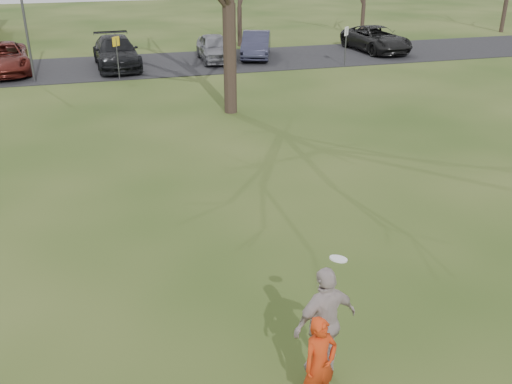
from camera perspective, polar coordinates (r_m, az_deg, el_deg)
ground at (r=9.73m, az=6.63°, el=-17.68°), size 120.00×120.00×0.00m
parking_strip at (r=32.41m, az=-10.22°, el=12.46°), size 62.00×6.50×0.04m
player_defender at (r=8.72m, az=6.40°, el=-16.75°), size 0.64×0.50×1.55m
car_2 at (r=32.42m, az=-24.04°, el=12.17°), size 3.12×5.62×1.49m
car_3 at (r=31.98m, az=-13.86°, el=13.46°), size 2.49×5.53×1.57m
car_4 at (r=32.88m, az=-4.17°, el=14.26°), size 1.85×4.31×1.45m
car_5 at (r=33.74m, az=0.01°, el=14.57°), size 2.84×4.64×1.45m
car_6 at (r=36.38m, az=11.98°, el=14.80°), size 2.90×5.47×1.47m
catching_play at (r=8.94m, az=6.95°, el=-12.84°), size 1.20×0.73×2.02m
sign_yellow at (r=29.08m, az=-13.80°, el=13.69°), size 0.35×0.35×2.08m
sign_white at (r=31.82m, az=9.02°, el=14.94°), size 0.35×0.35×2.08m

